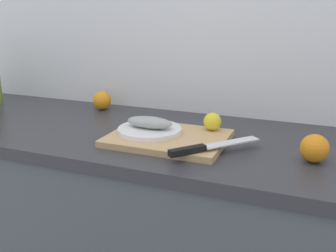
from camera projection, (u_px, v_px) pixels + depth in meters
back_wall at (181, 22)px, 1.48m from camera, size 3.20×0.05×2.50m
kitchen_counter at (149, 247)px, 1.42m from camera, size 2.00×0.60×0.90m
cutting_board at (168, 138)px, 1.20m from camera, size 0.36×0.27×0.02m
white_plate at (150, 130)px, 1.22m from camera, size 0.20×0.20×0.01m
fish_fillet at (150, 122)px, 1.21m from camera, size 0.15×0.07×0.04m
chef_knife at (204, 148)px, 1.06m from camera, size 0.21×0.24×0.02m
lemon_0 at (212, 121)px, 1.24m from camera, size 0.06×0.06×0.06m
orange_0 at (315, 148)px, 1.03m from camera, size 0.08×0.08×0.08m
orange_1 at (102, 101)px, 1.57m from camera, size 0.08×0.08×0.08m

